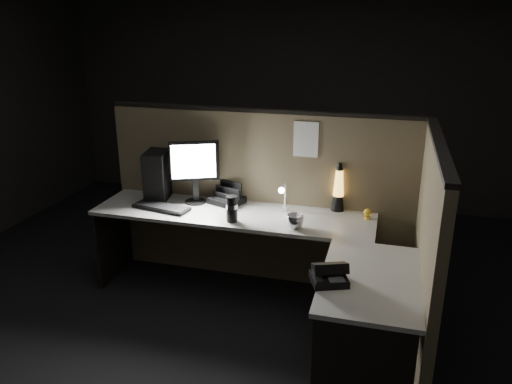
% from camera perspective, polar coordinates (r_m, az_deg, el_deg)
% --- Properties ---
extents(floor, '(6.00, 6.00, 0.00)m').
position_cam_1_polar(floor, '(3.88, -3.17, -15.84)').
color(floor, black).
rests_on(floor, ground).
extents(room_shell, '(6.00, 6.00, 6.00)m').
position_cam_1_polar(room_shell, '(3.24, -3.70, 8.35)').
color(room_shell, silver).
rests_on(room_shell, ground).
extents(partition_back, '(2.66, 0.06, 1.50)m').
position_cam_1_polar(partition_back, '(4.33, 0.53, -0.74)').
color(partition_back, brown).
rests_on(partition_back, ground).
extents(partition_right, '(0.06, 1.66, 1.50)m').
position_cam_1_polar(partition_right, '(3.45, 18.79, -7.26)').
color(partition_right, brown).
rests_on(partition_right, ground).
extents(desk, '(2.60, 1.60, 0.73)m').
position_cam_1_polar(desk, '(3.75, 0.52, -6.84)').
color(desk, '#AAA7A0').
rests_on(desk, ground).
extents(pc_tower, '(0.25, 0.43, 0.42)m').
position_cam_1_polar(pc_tower, '(4.45, -11.06, 2.05)').
color(pc_tower, black).
rests_on(pc_tower, desk).
extents(monitor, '(0.40, 0.20, 0.54)m').
position_cam_1_polar(monitor, '(4.23, -7.04, 2.97)').
color(monitor, black).
rests_on(monitor, desk).
extents(keyboard, '(0.51, 0.25, 0.02)m').
position_cam_1_polar(keyboard, '(4.22, -10.76, -1.74)').
color(keyboard, black).
rests_on(keyboard, desk).
extents(mouse, '(0.09, 0.07, 0.03)m').
position_cam_1_polar(mouse, '(4.12, -9.05, -2.11)').
color(mouse, black).
rests_on(mouse, desk).
extents(clip_lamp, '(0.05, 0.19, 0.25)m').
position_cam_1_polar(clip_lamp, '(4.00, 3.13, -0.57)').
color(clip_lamp, silver).
rests_on(clip_lamp, desk).
extents(organizer, '(0.32, 0.30, 0.20)m').
position_cam_1_polar(organizer, '(4.28, -3.29, -0.66)').
color(organizer, black).
rests_on(organizer, desk).
extents(lava_lamp, '(0.11, 0.11, 0.40)m').
position_cam_1_polar(lava_lamp, '(4.12, 9.40, 0.13)').
color(lava_lamp, black).
rests_on(lava_lamp, desk).
extents(travel_mug, '(0.09, 0.09, 0.21)m').
position_cam_1_polar(travel_mug, '(3.87, -2.78, -1.94)').
color(travel_mug, black).
rests_on(travel_mug, desk).
extents(steel_mug, '(0.15, 0.15, 0.11)m').
position_cam_1_polar(steel_mug, '(3.77, 4.47, -3.38)').
color(steel_mug, silver).
rests_on(steel_mug, desk).
extents(figurine, '(0.06, 0.06, 0.06)m').
position_cam_1_polar(figurine, '(4.03, 12.64, -2.29)').
color(figurine, yellow).
rests_on(figurine, desk).
extents(pinned_paper, '(0.20, 0.00, 0.29)m').
position_cam_1_polar(pinned_paper, '(4.06, 5.72, 5.99)').
color(pinned_paper, white).
rests_on(pinned_paper, partition_back).
extents(desk_phone, '(0.26, 0.26, 0.13)m').
position_cam_1_polar(desk_phone, '(3.06, 8.31, -9.32)').
color(desk_phone, black).
rests_on(desk_phone, desk).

